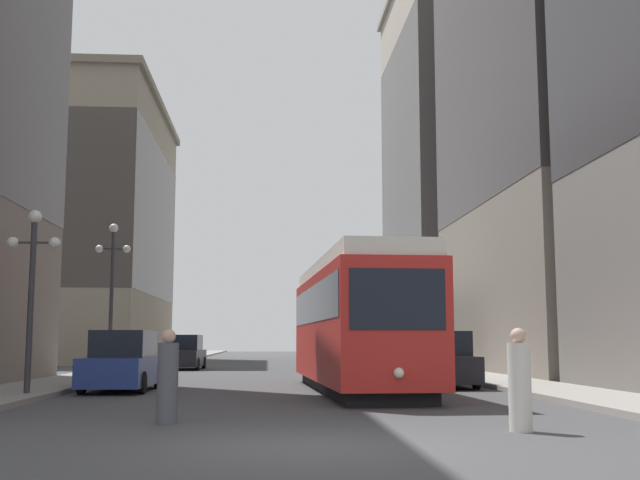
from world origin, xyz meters
name	(u,v)px	position (x,y,z in m)	size (l,w,h in m)	color
ground_plane	(313,446)	(0.00, 0.00, 0.00)	(200.00, 200.00, 0.00)	#424244
sidewalk_left	(158,363)	(-7.68, 40.00, 0.07)	(2.67, 120.00, 0.15)	gray
sidewalk_right	(395,363)	(7.68, 40.00, 0.07)	(2.67, 120.00, 0.15)	gray
streetcar	(356,321)	(1.99, 12.07, 2.10)	(3.15, 12.40, 3.89)	black
transit_bus	(385,332)	(5.57, 30.01, 1.95)	(2.87, 13.03, 3.45)	black
parked_car_left_near	(123,363)	(-5.04, 12.85, 0.84)	(1.98, 4.50, 1.82)	black
parked_car_left_mid	(185,353)	(-5.04, 30.87, 0.84)	(2.01, 4.52, 1.82)	black
parked_car_right_far	(440,361)	(5.04, 14.39, 0.84)	(1.92, 4.58, 1.82)	black
pedestrian_crossing_near	(168,379)	(-2.50, 3.27, 0.80)	(0.39, 0.39, 1.72)	#4C4C56
pedestrian_crossing_far	(520,383)	(3.58, 1.58, 0.80)	(0.39, 0.39, 1.73)	beige
lamp_post_left_near	(32,270)	(-6.94, 9.73, 3.38)	(1.41, 0.36, 4.85)	#333338
lamp_post_left_far	(112,276)	(-6.94, 20.46, 4.10)	(1.41, 0.36, 6.08)	#333338
building_left_midblock	(65,226)	(-15.83, 47.62, 10.01)	(14.23, 21.55, 19.48)	gray
building_right_corner	(610,36)	(15.69, 23.68, 16.11)	(13.96, 17.55, 31.23)	slate
building_right_midblock	(499,162)	(16.69, 45.35, 14.92)	(15.95, 17.32, 28.95)	#A89E8E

